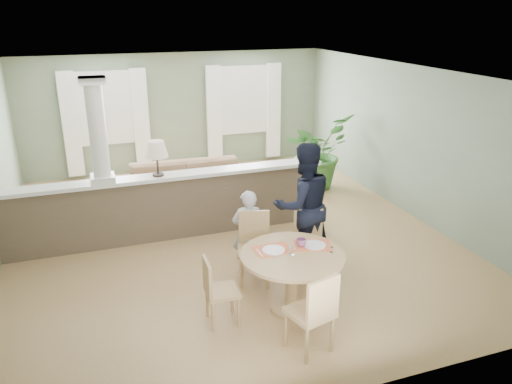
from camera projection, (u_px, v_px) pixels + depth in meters
name	position (u px, v px, depth m)	size (l,w,h in m)	color
ground	(226.00, 234.00, 8.51)	(8.00, 8.00, 0.00)	tan
room_shell	(212.00, 122.00, 8.43)	(7.02, 8.02, 2.71)	gray
pony_wall	(164.00, 199.00, 8.14)	(5.32, 0.38, 2.70)	brown
sofa	(188.00, 185.00, 9.64)	(2.77, 1.08, 0.81)	#946A50
houseplant	(317.00, 151.00, 10.55)	(1.40, 1.21, 1.56)	#346B2A
dining_table	(292.00, 265.00, 6.20)	(1.30, 1.30, 0.89)	tan
chair_far_boy	(254.00, 244.00, 6.93)	(0.57, 0.57, 1.00)	tan
chair_far_man	(308.00, 240.00, 7.10)	(0.57, 0.57, 0.96)	tan
chair_near	(315.00, 310.00, 5.41)	(0.55, 0.55, 1.00)	tan
chair_side	(217.00, 288.00, 5.97)	(0.40, 0.40, 0.87)	tan
child_person	(248.00, 232.00, 7.10)	(0.46, 0.30, 1.26)	#A3A3A8
man_person	(303.00, 205.00, 7.24)	(0.91, 0.71, 1.87)	black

